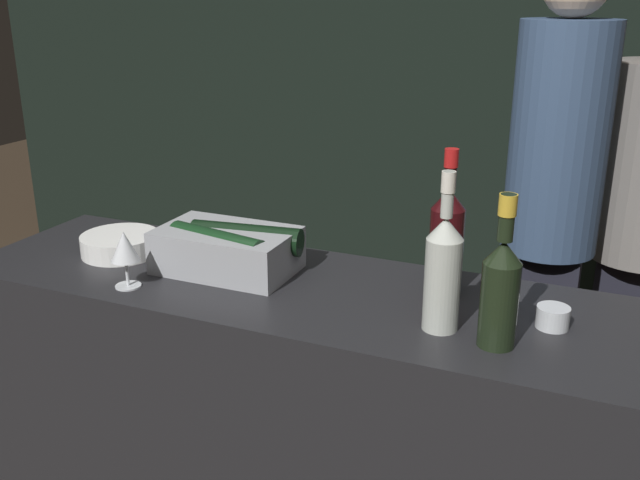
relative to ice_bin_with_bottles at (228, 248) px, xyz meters
The scene contains 10 objects.
wall_back_chalkboard 2.28m from the ice_bin_with_bottles, 83.41° to the left, with size 6.40×0.06×2.80m.
bar_counter 0.62m from the ice_bin_with_bottles, ahead, with size 1.89×0.53×1.01m.
ice_bin_with_bottles is the anchor object (origin of this frame).
bowl_white 0.34m from the ice_bin_with_bottles, behind, with size 0.21×0.21×0.06m.
wine_glass 0.26m from the ice_bin_with_bottles, 132.06° to the right, with size 0.07×0.07×0.14m.
candle_votive 0.82m from the ice_bin_with_bottles, ahead, with size 0.07×0.07×0.05m.
champagne_bottle 0.74m from the ice_bin_with_bottles, 11.19° to the right, with size 0.08×0.08×0.32m.
white_wine_bottle 0.61m from the ice_bin_with_bottles, 10.77° to the right, with size 0.08×0.08×0.35m.
red_wine_bottle_tall 0.56m from the ice_bin_with_bottles, ahead, with size 0.08×0.08×0.35m.
person_in_hoodie 1.20m from the ice_bin_with_bottles, 53.60° to the left, with size 0.32×0.32×1.83m.
Camera 1 is at (0.65, -1.21, 1.71)m, focal length 40.00 mm.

